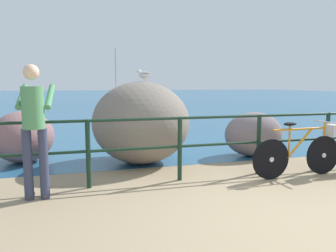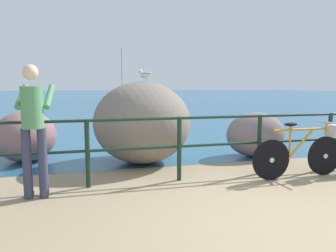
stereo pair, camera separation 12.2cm
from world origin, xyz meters
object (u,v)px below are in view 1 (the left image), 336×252
(breakwater_boulder_left, at_px, (23,137))
(sailboat, at_px, (116,97))
(bicycle, at_px, (306,149))
(person_at_railing, at_px, (34,125))
(breakwater_boulder_main, at_px, (141,123))
(breakwater_boulder_right, at_px, (254,134))
(seagull, at_px, (144,74))

(breakwater_boulder_left, height_order, sailboat, sailboat)
(bicycle, distance_m, person_at_railing, 4.22)
(person_at_railing, relative_size, breakwater_boulder_main, 0.92)
(breakwater_boulder_right, bearing_deg, breakwater_boulder_left, 170.20)
(breakwater_boulder_main, relative_size, breakwater_boulder_left, 1.38)
(breakwater_boulder_main, xyz_separation_m, breakwater_boulder_right, (2.43, -0.07, -0.32))
(breakwater_boulder_left, bearing_deg, sailboat, 78.71)
(bicycle, bearing_deg, seagull, 141.97)
(breakwater_boulder_left, bearing_deg, breakwater_boulder_right, -9.80)
(breakwater_boulder_right, bearing_deg, person_at_railing, -159.72)
(breakwater_boulder_right, xyz_separation_m, sailboat, (-0.00, 24.14, -0.05))
(bicycle, relative_size, breakwater_boulder_right, 1.32)
(seagull, bearing_deg, breakwater_boulder_left, 27.08)
(breakwater_boulder_right, bearing_deg, breakwater_boulder_main, 178.28)
(seagull, distance_m, sailboat, 24.17)
(breakwater_boulder_main, bearing_deg, seagull, 27.97)
(seagull, bearing_deg, breakwater_boulder_right, -139.31)
(breakwater_boulder_main, bearing_deg, breakwater_boulder_left, 161.82)
(person_at_railing, height_order, breakwater_boulder_right, person_at_railing)
(breakwater_boulder_left, xyz_separation_m, breakwater_boulder_right, (4.66, -0.80, -0.03))
(breakwater_boulder_left, bearing_deg, person_at_railing, -78.27)
(person_at_railing, distance_m, seagull, 2.57)
(bicycle, height_order, breakwater_boulder_right, breakwater_boulder_right)
(breakwater_boulder_right, relative_size, seagull, 4.40)
(person_at_railing, xyz_separation_m, breakwater_boulder_right, (4.17, 1.54, -0.52))
(breakwater_boulder_right, relative_size, sailboat, 0.26)
(seagull, bearing_deg, sailboat, -51.98)
(person_at_railing, bearing_deg, breakwater_boulder_left, 16.39)
(person_at_railing, bearing_deg, breakwater_boulder_main, -42.51)
(person_at_railing, distance_m, breakwater_boulder_main, 2.38)
(bicycle, distance_m, breakwater_boulder_right, 1.61)
(bicycle, xyz_separation_m, breakwater_boulder_left, (-4.68, 2.41, 0.04))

